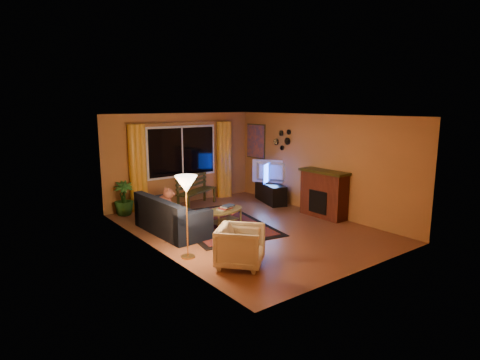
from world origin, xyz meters
TOP-DOWN VIEW (x-y plane):
  - floor at (0.00, 0.00)m, footprint 4.50×6.00m
  - ceiling at (0.00, 0.00)m, footprint 4.50×6.00m
  - wall_back at (0.00, 3.01)m, footprint 4.50×0.02m
  - wall_left at (-2.26, 0.00)m, footprint 0.02×6.00m
  - wall_right at (2.26, 0.00)m, footprint 0.02×6.00m
  - window at (0.00, 2.94)m, footprint 2.00×0.02m
  - curtain_rod at (0.00, 2.90)m, footprint 3.20×0.03m
  - curtain_left at (-1.35, 2.88)m, footprint 0.36×0.36m
  - curtain_right at (1.35, 2.88)m, footprint 0.36×0.36m
  - bench at (0.10, 2.37)m, footprint 1.43×0.94m
  - potted_plant at (-1.82, 2.73)m, footprint 0.56×0.56m
  - sofa at (-1.50, 0.76)m, footprint 0.90×1.97m
  - dog at (-1.45, 1.20)m, footprint 0.36×0.48m
  - armchair at (-1.44, -1.62)m, footprint 1.03×1.03m
  - floor_lamp at (-1.97, -0.74)m, footprint 0.32×0.32m
  - rug at (-0.35, 0.64)m, footprint 2.38×3.28m
  - coffee_table at (-0.33, 0.47)m, footprint 1.19×1.19m
  - tv_console at (2.00, 1.51)m, footprint 0.81×1.37m
  - television at (2.00, 1.51)m, footprint 0.75×1.03m
  - fireplace at (2.05, -0.40)m, footprint 0.40×1.20m
  - mirror_cluster at (2.21, 1.30)m, footprint 0.06×0.60m
  - painting at (2.22, 2.45)m, footprint 0.04×0.76m

SIDE VIEW (x-z plane):
  - floor at x=0.00m, z-range -0.02..0.00m
  - rug at x=-0.35m, z-range 0.00..0.02m
  - coffee_table at x=-0.33m, z-range 0.00..0.37m
  - bench at x=0.10m, z-range 0.00..0.41m
  - tv_console at x=2.00m, z-range 0.00..0.54m
  - armchair at x=-1.44m, z-range 0.00..0.78m
  - sofa at x=-1.50m, z-range 0.00..0.79m
  - potted_plant at x=-1.82m, z-range 0.00..0.85m
  - fireplace at x=2.05m, z-range 0.00..1.10m
  - dog at x=-1.45m, z-range 0.39..0.89m
  - floor_lamp at x=-1.97m, z-range 0.00..1.51m
  - television at x=2.00m, z-range 0.54..1.19m
  - curtain_left at x=-1.35m, z-range 0.00..2.24m
  - curtain_right at x=1.35m, z-range 0.00..2.24m
  - wall_back at x=0.00m, z-range 0.00..2.50m
  - wall_left at x=-2.26m, z-range 0.00..2.50m
  - wall_right at x=2.26m, z-range 0.00..2.50m
  - window at x=0.00m, z-range 0.80..2.10m
  - painting at x=2.22m, z-range 1.17..2.13m
  - mirror_cluster at x=2.21m, z-range 1.52..2.08m
  - curtain_rod at x=0.00m, z-range 2.23..2.27m
  - ceiling at x=0.00m, z-range 2.50..2.52m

